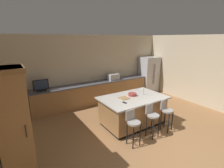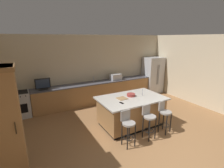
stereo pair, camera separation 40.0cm
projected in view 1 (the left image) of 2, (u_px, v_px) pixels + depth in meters
The scene contains 18 objects.
ground_plane at pixel (181, 157), 3.98m from camera, with size 18.53×18.53×0.00m, color #996B42.
wall_back at pixel (93, 69), 7.36m from camera, with size 7.53×0.12×2.88m, color beige.
wall_right at pixel (189, 69), 7.33m from camera, with size 0.12×5.03×2.88m, color beige.
counter_back at pixel (95, 93), 7.26m from camera, with size 5.26×0.62×0.91m.
kitchen_island at pixel (133, 110), 5.43m from camera, with size 2.07×1.32×0.93m.
refrigerator at pixel (149, 75), 8.70m from camera, with size 0.92×0.77×1.81m.
range_oven at pixel (17, 107), 5.71m from camera, with size 0.72×0.63×0.93m.
cabinet_tower at pixel (15, 130), 2.91m from camera, with size 0.55×0.58×2.31m.
microwave at pixel (113, 77), 7.60m from camera, with size 0.48×0.36×0.26m, color #B7BABF.
tv_monitor at pixel (41, 86), 5.93m from camera, with size 0.53×0.16×0.43m.
sink_faucet_back at pixel (92, 80), 7.15m from camera, with size 0.02×0.02×0.24m, color #B2B2B7.
sink_faucet_island at pixel (143, 92), 5.50m from camera, with size 0.02×0.02×0.22m, color #B2B2B7.
bar_stool_left at pixel (133, 125), 4.34m from camera, with size 0.34×0.35×0.95m.
bar_stool_center at pixel (152, 118), 4.70m from camera, with size 0.34×0.35×0.97m.
bar_stool_right at pixel (166, 113), 5.04m from camera, with size 0.35×0.37×0.96m.
fruit_bowl at pixel (132, 94), 5.43m from camera, with size 0.27×0.27×0.08m, color #993833.
cell_phone at pixel (125, 103), 4.85m from camera, with size 0.07×0.15×0.01m, color black.
cutting_board at pixel (124, 98), 5.19m from camera, with size 0.28×0.28×0.02m, color #A87F51.
Camera 1 is at (-3.20, -1.96, 2.75)m, focal length 26.82 mm.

